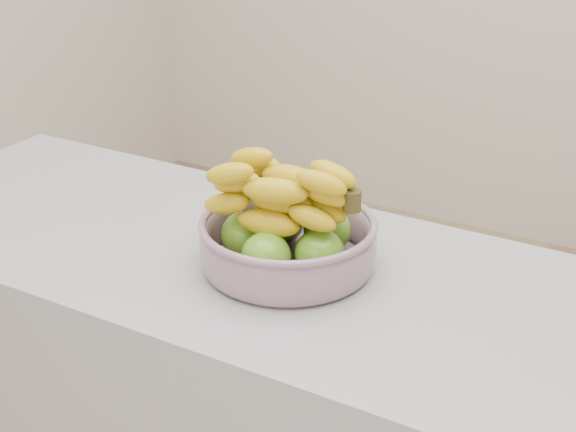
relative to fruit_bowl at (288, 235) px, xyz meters
The scene contains 1 object.
fruit_bowl is the anchor object (origin of this frame).
Camera 1 is at (0.54, -1.26, 1.60)m, focal length 50.00 mm.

